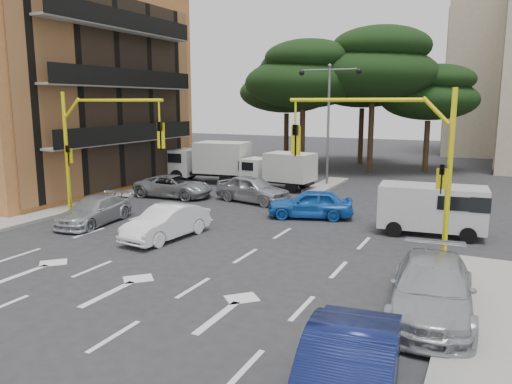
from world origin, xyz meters
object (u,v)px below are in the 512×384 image
Objects in this scene: car_white_hatch at (166,222)px; van_white at (432,210)px; signal_mast_left at (94,138)px; signal_mast_right at (395,150)px; car_navy_parked at (347,378)px; car_silver_wagon at (94,211)px; car_silver_cross_b at (253,189)px; car_silver_cross_a at (174,186)px; street_lamp_center at (329,103)px; car_blue_compact at (310,204)px; car_silver_parked at (432,289)px; box_truck_b at (278,171)px; box_truck_a at (209,162)px.

van_white is (9.69, 5.33, 0.39)m from car_white_hatch.
signal_mast_right is at bearing 0.00° from signal_mast_left.
car_silver_wagon is at bearing 140.72° from car_navy_parked.
car_white_hatch is 4.52m from car_silver_wagon.
signal_mast_left is 1.40× the size of van_white.
car_navy_parked is (9.94, -16.65, 0.02)m from car_silver_cross_b.
car_silver_wagon is at bearing -76.87° from van_white.
car_silver_cross_a is (-13.72, 6.35, -3.24)m from signal_mast_right.
car_silver_cross_b is at bearing 141.72° from signal_mast_right.
street_lamp_center is at bearing 64.09° from signal_mast_left.
car_silver_parked is (6.60, -9.29, 0.05)m from car_blue_compact.
van_white is at bearing 91.42° from car_silver_parked.
box_truck_b is (-2.47, -2.49, -4.24)m from street_lamp_center.
car_silver_cross_b reaches higher than car_silver_cross_a.
street_lamp_center is at bearing 110.03° from car_silver_parked.
signal_mast_left is at bearing 180.00° from signal_mast_right.
car_white_hatch is 11.15m from car_silver_parked.
car_silver_cross_b is at bearing -168.82° from box_truck_b.
car_silver_wagon is 7.01m from car_silver_cross_a.
car_white_hatch is at bearing -150.85° from car_silver_cross_a.
car_silver_cross_b is 4.55m from box_truck_b.
car_navy_parked is (7.86, -23.65, -4.65)m from street_lamp_center.
car_silver_wagon is 14.93m from van_white.
car_white_hatch is 0.86× the size of box_truck_b.
street_lamp_center is at bearing 115.91° from signal_mast_right.
car_navy_parked is (1.06, -9.64, -3.11)m from signal_mast_right.
car_blue_compact is 11.40m from car_silver_parked.
car_blue_compact is 12.36m from box_truck_a.
car_silver_parked is 8.62m from van_white.
car_white_hatch is 0.72× the size of box_truck_a.
car_silver_cross_b is 19.39m from car_navy_parked.
signal_mast_left reaches higher than car_white_hatch.
box_truck_b is (-0.40, 4.51, 0.43)m from car_silver_cross_b.
street_lamp_center is 16.13m from car_white_hatch.
street_lamp_center is 1.76× the size of car_silver_cross_b.
car_silver_parked reaches higher than car_blue_compact.
street_lamp_center is (6.80, 14.01, 1.54)m from signal_mast_left.
car_navy_parked is 0.82× the size of box_truck_a.
car_silver_cross_b is 1.03× the size of van_white.
car_silver_cross_a is (-6.92, -7.66, -4.78)m from street_lamp_center.
car_blue_compact is (8.90, 4.78, -3.19)m from signal_mast_left.
car_silver_parked reaches higher than car_silver_wagon.
car_navy_parked is 0.97× the size of box_truck_b.
car_navy_parked is at bearing -104.42° from car_silver_parked.
car_blue_compact is at bearing -77.20° from street_lamp_center.
car_blue_compact is at bearing 104.67° from car_navy_parked.
street_lamp_center reaches higher than box_truck_a.
car_silver_wagon is 12.76m from box_truck_a.
car_navy_parked reaches higher than car_silver_cross_b.
car_navy_parked is at bearing -38.64° from car_silver_wagon.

